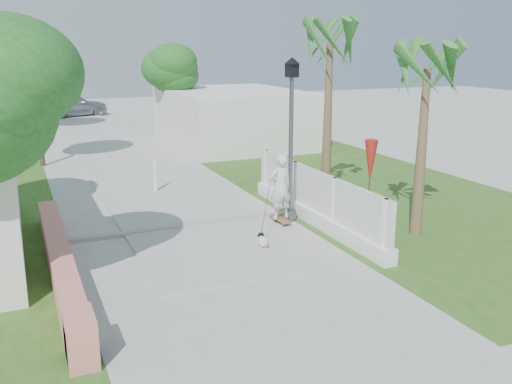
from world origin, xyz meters
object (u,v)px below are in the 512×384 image
patio_umbrella (371,162)px  skateboarder (269,201)px  parked_car (71,105)px  bollard (155,175)px  street_lamp (291,134)px  dog (262,241)px

patio_umbrella → skateboarder: (-2.82, 0.36, -0.87)m
skateboarder → parked_car: skateboarder is taller
skateboarder → bollard: bearing=-75.2°
bollard → patio_umbrella: 7.25m
skateboarder → parked_car: 27.36m
street_lamp → skateboarder: size_ratio=2.17×
bollard → dog: bearing=-80.3°
bollard → dog: (1.08, -6.29, -0.38)m
street_lamp → parked_car: street_lamp is taller
bollard → skateboarder: skateboarder is taller
skateboarder → patio_umbrella: bearing=168.4°
street_lamp → patio_umbrella: 2.27m
skateboarder → parked_car: size_ratio=0.43×
street_lamp → skateboarder: 1.96m
skateboarder → dog: skateboarder is taller
patio_umbrella → parked_car: patio_umbrella is taller
bollard → parked_car: (-0.47, 22.13, 0.23)m
patio_umbrella → dog: bearing=-167.3°
parked_car → street_lamp: bearing=165.3°
dog → parked_car: (-1.54, 28.42, 0.61)m
patio_umbrella → street_lamp: bearing=152.2°
skateboarder → parked_car: bearing=-89.6°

